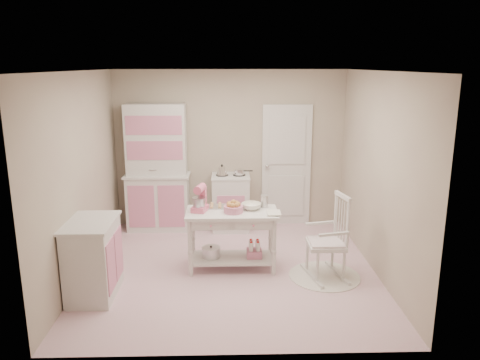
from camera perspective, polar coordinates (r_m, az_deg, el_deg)
name	(u,v)px	position (r m, az deg, el deg)	size (l,w,h in m)	color
room_shell	(231,148)	(5.89, -1.13, 3.87)	(3.84, 3.84, 2.62)	#CD809A
door	(286,165)	(7.91, 5.67, 1.78)	(0.82, 0.05, 2.04)	silver
hutch	(157,168)	(7.73, -10.09, 1.48)	(1.06, 0.50, 2.08)	silver
stove	(231,202)	(7.74, -1.13, -2.72)	(0.62, 0.57, 0.92)	silver
base_cabinet	(93,259)	(5.83, -17.47, -9.12)	(0.54, 0.84, 0.92)	silver
lace_rug	(324,276)	(6.29, 10.26, -11.43)	(0.92, 0.92, 0.01)	white
rocking_chair	(326,237)	(6.08, 10.48, -6.79)	(0.48, 0.72, 1.10)	silver
work_table	(232,240)	(6.29, -0.99, -7.31)	(1.20, 0.60, 0.80)	silver
stand_mixer	(200,199)	(6.14, -4.94, -2.28)	(0.20, 0.28, 0.34)	#EB638A
cookie_tray	(221,207)	(6.33, -2.38, -3.27)	(0.34, 0.24, 0.02)	silver
bread_basket	(233,209)	(6.09, -0.81, -3.57)	(0.25, 0.25, 0.09)	#CF7799
mixing_bowl	(251,206)	(6.23, 1.38, -3.22)	(0.27, 0.27, 0.08)	white
metal_pitcher	(264,201)	(6.30, 2.99, -2.61)	(0.10, 0.10, 0.17)	silver
recipe_book	(267,213)	(6.06, 3.28, -4.04)	(0.18, 0.24, 0.02)	white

